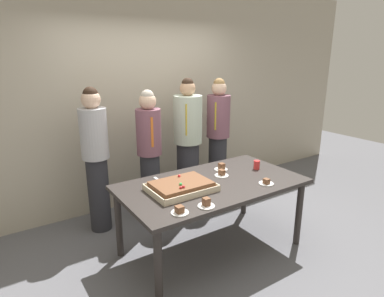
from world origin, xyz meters
TOP-DOWN VIEW (x-y plane):
  - ground_plane at (0.00, 0.00)m, footprint 12.00×12.00m
  - interior_back_panel at (0.00, 1.60)m, footprint 8.00×0.12m
  - party_table at (0.00, 0.00)m, footprint 1.89×1.04m
  - sheet_cake at (-0.37, -0.00)m, footprint 0.61×0.45m
  - plated_slice_near_left at (0.43, -0.34)m, footprint 0.15×0.15m
  - plated_slice_near_right at (-0.63, -0.40)m, footprint 0.15×0.15m
  - plated_slice_far_left at (0.20, 0.09)m, footprint 0.15×0.15m
  - plated_slice_far_right at (0.31, 0.25)m, footprint 0.15×0.15m
  - plated_slice_center_front at (-0.37, -0.41)m, footprint 0.15×0.15m
  - drink_cup_nearest at (0.67, 0.05)m, footprint 0.07×0.07m
  - cake_server_utensil at (-0.44, 0.34)m, footprint 0.03×0.20m
  - person_serving_front at (-0.23, 0.98)m, footprint 0.30×0.30m
  - person_green_shirt_behind at (0.35, 1.01)m, footprint 0.37×0.37m
  - person_striped_tie_right at (-0.85, 1.09)m, footprint 0.31×0.31m
  - person_far_right_suit at (0.91, 1.08)m, footprint 0.33×0.33m

SIDE VIEW (x-z plane):
  - ground_plane at x=0.00m, z-range 0.00..0.00m
  - party_table at x=0.00m, z-range 0.31..1.09m
  - cake_server_utensil at x=-0.44m, z-range 0.78..0.79m
  - plated_slice_near_left at x=0.43m, z-range 0.76..0.83m
  - plated_slice_far_left at x=0.20m, z-range 0.76..0.83m
  - plated_slice_near_right at x=-0.63m, z-range 0.77..0.83m
  - plated_slice_center_front at x=-0.37m, z-range 0.76..0.84m
  - plated_slice_far_right at x=0.31m, z-range 0.76..0.84m
  - sheet_cake at x=-0.37m, z-range 0.76..0.88m
  - drink_cup_nearest at x=0.67m, z-range 0.78..0.88m
  - person_serving_front at x=-0.23m, z-range 0.05..1.70m
  - person_striped_tie_right at x=-0.85m, z-range 0.05..1.76m
  - person_green_shirt_behind at x=0.35m, z-range 0.03..1.79m
  - person_far_right_suit at x=0.91m, z-range 0.04..1.77m
  - interior_back_panel at x=0.00m, z-range 0.00..3.00m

